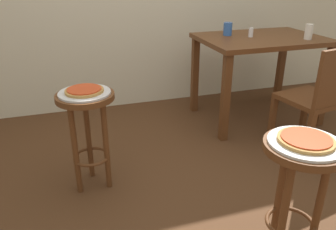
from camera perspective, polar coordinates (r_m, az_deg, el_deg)
name	(u,v)px	position (r m, az deg, el deg)	size (l,w,h in m)	color
ground_plane	(200,189)	(2.28, 5.40, -12.26)	(6.00, 6.00, 0.00)	#4C2D19
stool_foreground	(299,178)	(1.65, 21.17, -9.93)	(0.35, 0.35, 0.64)	#5B3319
serving_plate_foreground	(305,143)	(1.56, 22.14, -4.37)	(0.32, 0.32, 0.01)	silver
pizza_foreground	(306,140)	(1.55, 22.23, -3.85)	(0.24, 0.24, 0.02)	#B78442
stool_middle	(87,121)	(2.13, -13.42, -0.91)	(0.35, 0.35, 0.64)	#5B3319
serving_plate_middle	(85,93)	(2.07, -13.89, 3.64)	(0.31, 0.31, 0.01)	silver
pizza_middle	(84,90)	(2.06, -13.94, 4.06)	(0.23, 0.23, 0.02)	#B78442
dining_table	(260,50)	(3.16, 15.29, 10.57)	(1.07, 0.76, 0.77)	#5B3319
cup_near_edge	(309,32)	(3.15, 22.64, 12.84)	(0.07, 0.07, 0.13)	silver
cup_far_edge	(228,29)	(3.13, 10.03, 14.10)	(0.08, 0.08, 0.11)	#3360B2
condiment_shaker	(251,32)	(3.10, 13.81, 13.37)	(0.04, 0.04, 0.08)	white
wooden_chair	(319,97)	(2.68, 24.16, 2.73)	(0.47, 0.47, 0.85)	#5B3319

